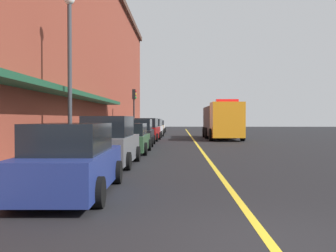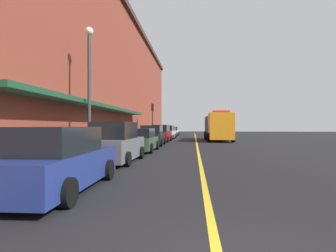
{
  "view_description": "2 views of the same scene",
  "coord_description": "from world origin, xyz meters",
  "px_view_note": "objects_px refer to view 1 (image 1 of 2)",
  "views": [
    {
      "loc": [
        -1.34,
        -5.58,
        1.81
      ],
      "look_at": [
        -2.17,
        27.01,
        1.18
      ],
      "focal_mm": 41.32,
      "sensor_mm": 36.0,
      "label": 1
    },
    {
      "loc": [
        -0.32,
        -3.24,
        1.72
      ],
      "look_at": [
        -2.27,
        17.31,
        1.72
      ],
      "focal_mm": 28.63,
      "sensor_mm": 36.0,
      "label": 2
    }
  ],
  "objects_px": {
    "parked_car_5": "(152,129)",
    "traffic_light_near": "(134,104)",
    "street_lamp_left": "(70,58)",
    "utility_truck": "(222,121)",
    "parked_car_2": "(130,139)",
    "parked_car_6": "(155,128)",
    "parked_car_3": "(139,133)",
    "parked_car_7": "(158,127)",
    "parked_car_4": "(147,130)",
    "parking_meter_1": "(82,136)",
    "parked_car_1": "(110,143)",
    "parking_meter_0": "(107,132)",
    "parked_car_0": "(72,161)",
    "parking_meter_2": "(147,124)"
  },
  "relations": [
    {
      "from": "parked_car_1",
      "to": "traffic_light_near",
      "type": "relative_size",
      "value": 1.05
    },
    {
      "from": "parked_car_6",
      "to": "street_lamp_left",
      "type": "bearing_deg",
      "value": 177.67
    },
    {
      "from": "parked_car_7",
      "to": "street_lamp_left",
      "type": "xyz_separation_m",
      "value": [
        -2.04,
        -33.22,
        3.65
      ]
    },
    {
      "from": "parked_car_3",
      "to": "parked_car_5",
      "type": "xyz_separation_m",
      "value": [
        0.08,
        11.95,
        0.01
      ]
    },
    {
      "from": "parked_car_3",
      "to": "parked_car_7",
      "type": "relative_size",
      "value": 1.03
    },
    {
      "from": "parked_car_5",
      "to": "traffic_light_near",
      "type": "relative_size",
      "value": 1.02
    },
    {
      "from": "parking_meter_1",
      "to": "parked_car_0",
      "type": "bearing_deg",
      "value": -77.84
    },
    {
      "from": "parked_car_0",
      "to": "parked_car_6",
      "type": "distance_m",
      "value": 34.82
    },
    {
      "from": "utility_truck",
      "to": "parked_car_6",
      "type": "bearing_deg",
      "value": -146.62
    },
    {
      "from": "parked_car_4",
      "to": "parked_car_7",
      "type": "distance_m",
      "value": 17.95
    },
    {
      "from": "parked_car_6",
      "to": "parking_meter_2",
      "type": "distance_m",
      "value": 6.69
    },
    {
      "from": "parked_car_0",
      "to": "parked_car_4",
      "type": "height_order",
      "value": "parked_car_4"
    },
    {
      "from": "parked_car_3",
      "to": "parked_car_5",
      "type": "bearing_deg",
      "value": -1.0
    },
    {
      "from": "parked_car_1",
      "to": "parked_car_4",
      "type": "height_order",
      "value": "parked_car_1"
    },
    {
      "from": "parked_car_6",
      "to": "traffic_light_near",
      "type": "distance_m",
      "value": 9.58
    },
    {
      "from": "parked_car_3",
      "to": "parked_car_7",
      "type": "xyz_separation_m",
      "value": [
        0.03,
        23.76,
        -0.08
      ]
    },
    {
      "from": "parking_meter_0",
      "to": "parked_car_4",
      "type": "bearing_deg",
      "value": 81.42
    },
    {
      "from": "parking_meter_0",
      "to": "parking_meter_1",
      "type": "height_order",
      "value": "same"
    },
    {
      "from": "parking_meter_1",
      "to": "parked_car_5",
      "type": "bearing_deg",
      "value": 86.11
    },
    {
      "from": "parked_car_4",
      "to": "street_lamp_left",
      "type": "bearing_deg",
      "value": 174.16
    },
    {
      "from": "traffic_light_near",
      "to": "utility_truck",
      "type": "bearing_deg",
      "value": -3.01
    },
    {
      "from": "parked_car_3",
      "to": "parked_car_7",
      "type": "height_order",
      "value": "parked_car_3"
    },
    {
      "from": "parked_car_3",
      "to": "street_lamp_left",
      "type": "bearing_deg",
      "value": 167.42
    },
    {
      "from": "parked_car_7",
      "to": "parking_meter_1",
      "type": "xyz_separation_m",
      "value": [
        -1.44,
        -33.56,
        0.31
      ]
    },
    {
      "from": "parking_meter_0",
      "to": "street_lamp_left",
      "type": "height_order",
      "value": "street_lamp_left"
    },
    {
      "from": "parking_meter_0",
      "to": "traffic_light_near",
      "type": "bearing_deg",
      "value": 89.73
    },
    {
      "from": "utility_truck",
      "to": "parked_car_2",
      "type": "bearing_deg",
      "value": -25.29
    },
    {
      "from": "parked_car_6",
      "to": "parking_meter_0",
      "type": "xyz_separation_m",
      "value": [
        -1.35,
        -22.1,
        0.27
      ]
    },
    {
      "from": "parked_car_2",
      "to": "parked_car_6",
      "type": "bearing_deg",
      "value": 0.33
    },
    {
      "from": "parked_car_1",
      "to": "parking_meter_1",
      "type": "xyz_separation_m",
      "value": [
        -1.39,
        1.29,
        0.18
      ]
    },
    {
      "from": "parked_car_6",
      "to": "utility_truck",
      "type": "height_order",
      "value": "utility_truck"
    },
    {
      "from": "street_lamp_left",
      "to": "traffic_light_near",
      "type": "xyz_separation_m",
      "value": [
        0.66,
        18.34,
        -1.24
      ]
    },
    {
      "from": "parked_car_5",
      "to": "parking_meter_2",
      "type": "xyz_separation_m",
      "value": [
        -1.48,
        12.68,
        0.22
      ]
    },
    {
      "from": "parking_meter_1",
      "to": "traffic_light_near",
      "type": "height_order",
      "value": "traffic_light_near"
    },
    {
      "from": "parked_car_7",
      "to": "utility_truck",
      "type": "distance_m",
      "value": 16.62
    },
    {
      "from": "utility_truck",
      "to": "traffic_light_near",
      "type": "bearing_deg",
      "value": -93.9
    },
    {
      "from": "parked_car_4",
      "to": "parking_meter_1",
      "type": "distance_m",
      "value": 15.68
    },
    {
      "from": "utility_truck",
      "to": "parking_meter_2",
      "type": "bearing_deg",
      "value": -154.84
    },
    {
      "from": "parked_car_0",
      "to": "parked_car_5",
      "type": "xyz_separation_m",
      "value": [
        -0.02,
        28.69,
        0.04
      ]
    },
    {
      "from": "parked_car_2",
      "to": "parked_car_4",
      "type": "relative_size",
      "value": 0.96
    },
    {
      "from": "parked_car_1",
      "to": "parked_car_7",
      "type": "bearing_deg",
      "value": 0.75
    },
    {
      "from": "street_lamp_left",
      "to": "traffic_light_near",
      "type": "height_order",
      "value": "street_lamp_left"
    },
    {
      "from": "parked_car_1",
      "to": "parked_car_0",
      "type": "bearing_deg",
      "value": -178.06
    },
    {
      "from": "parked_car_6",
      "to": "parked_car_7",
      "type": "bearing_deg",
      "value": 0.86
    },
    {
      "from": "parked_car_3",
      "to": "parked_car_1",
      "type": "bearing_deg",
      "value": 179.3
    },
    {
      "from": "parked_car_3",
      "to": "parked_car_2",
      "type": "bearing_deg",
      "value": -179.8
    },
    {
      "from": "parked_car_7",
      "to": "parking_meter_2",
      "type": "bearing_deg",
      "value": 58.3
    },
    {
      "from": "parked_car_4",
      "to": "parked_car_5",
      "type": "distance_m",
      "value": 6.13
    },
    {
      "from": "parked_car_2",
      "to": "parked_car_3",
      "type": "xyz_separation_m",
      "value": [
        -0.08,
        5.67,
        0.09
      ]
    },
    {
      "from": "utility_truck",
      "to": "parking_meter_2",
      "type": "xyz_separation_m",
      "value": [
        -7.9,
        16.16,
        -0.54
      ]
    }
  ]
}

